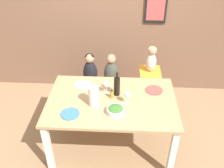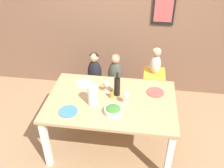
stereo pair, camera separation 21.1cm
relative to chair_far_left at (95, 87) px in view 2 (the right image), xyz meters
name	(u,v)px [view 2 (the right image)]	position (x,y,z in m)	size (l,w,h in m)	color
ground_plane	(111,144)	(0.36, -0.78, -0.37)	(14.00, 14.00, 0.00)	#9E7A56
wall_back	(124,13)	(0.36, 0.66, 0.98)	(10.00, 0.09, 2.70)	brown
dining_table	(111,106)	(0.36, -0.78, 0.30)	(1.56, 1.01, 0.77)	tan
chair_far_left	(95,87)	(0.00, 0.00, 0.00)	(0.36, 0.42, 0.45)	silver
chair_far_center	(115,89)	(0.31, 0.00, 0.00)	(0.36, 0.42, 0.45)	silver
chair_right_highchair	(153,82)	(0.89, 0.00, 0.18)	(0.31, 0.36, 0.72)	silver
person_child_left	(95,69)	(0.00, 0.00, 0.33)	(0.21, 0.18, 0.53)	black
person_child_center	(115,71)	(0.31, 0.00, 0.33)	(0.21, 0.18, 0.53)	#3D4238
person_baby_right	(156,60)	(0.89, 0.00, 0.56)	(0.15, 0.13, 0.39)	beige
wine_bottle	(117,86)	(0.42, -0.66, 0.53)	(0.08, 0.08, 0.32)	black
paper_towel_roll	(93,95)	(0.16, -0.88, 0.52)	(0.12, 0.12, 0.25)	white
wine_glass_near	(126,96)	(0.55, -0.83, 0.52)	(0.07, 0.07, 0.17)	white
wine_glass_far	(107,84)	(0.29, -0.63, 0.52)	(0.07, 0.07, 0.17)	white
salad_bowl_large	(113,110)	(0.42, -1.01, 0.44)	(0.20, 0.20, 0.08)	white
dinner_plate_front_left	(68,111)	(-0.09, -1.06, 0.40)	(0.21, 0.21, 0.01)	teal
dinner_plate_back_left	(84,83)	(-0.04, -0.49, 0.40)	(0.21, 0.21, 0.01)	silver
dinner_plate_back_right	(155,92)	(0.89, -0.56, 0.40)	(0.21, 0.21, 0.01)	#D14C47
condiment_bottle_hot_sauce	(112,94)	(0.37, -0.74, 0.46)	(0.04, 0.04, 0.12)	#BC8E33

